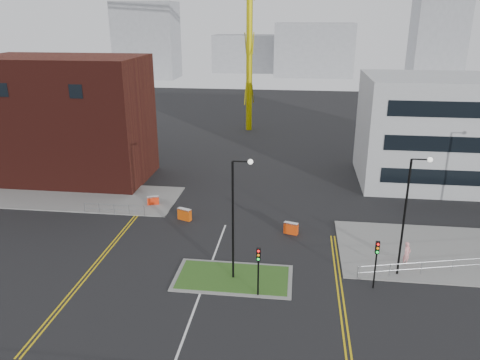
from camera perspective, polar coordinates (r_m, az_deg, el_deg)
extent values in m
plane|color=black|center=(28.95, -7.37, -19.74)|extent=(200.00, 200.00, 0.00)
cube|color=slate|center=(54.05, -22.36, -1.70)|extent=(28.00, 8.00, 0.12)
cube|color=slate|center=(35.00, -0.83, -11.84)|extent=(8.60, 4.60, 0.08)
cube|color=#244918|center=(34.99, -0.83, -11.81)|extent=(8.00, 4.00, 0.12)
cube|color=#401510|center=(57.24, -20.38, 6.95)|extent=(18.00, 10.00, 14.00)
cube|color=black|center=(54.37, -27.08, 9.75)|extent=(1.40, 0.10, 1.40)
cube|color=black|center=(50.35, -19.39, 10.15)|extent=(1.40, 0.10, 1.40)
cube|color=#AAADAF|center=(58.40, 26.94, 5.27)|extent=(25.00, 12.00, 12.00)
cylinder|color=#D1C20C|center=(77.04, 1.17, 18.84)|extent=(1.00, 1.00, 34.74)
cylinder|color=black|center=(32.90, -0.87, -5.19)|extent=(0.16, 0.16, 9.00)
cylinder|color=black|center=(31.21, 0.18, 2.28)|extent=(1.20, 0.10, 0.10)
sphere|color=silver|center=(31.15, 1.28, 2.24)|extent=(0.36, 0.36, 0.36)
cylinder|color=black|center=(35.30, 19.35, -4.58)|extent=(0.16, 0.16, 9.00)
cylinder|color=black|center=(33.95, 21.18, 2.36)|extent=(1.20, 0.10, 0.10)
sphere|color=silver|center=(34.10, 22.16, 2.31)|extent=(0.36, 0.36, 0.36)
cylinder|color=black|center=(32.35, 2.23, -11.68)|extent=(0.12, 0.12, 3.00)
cube|color=black|center=(31.50, 2.27, -9.03)|extent=(0.28, 0.22, 0.90)
sphere|color=red|center=(31.25, 2.26, -8.66)|extent=(0.18, 0.18, 0.18)
sphere|color=orange|center=(31.39, 2.25, -9.15)|extent=(0.18, 0.18, 0.18)
sphere|color=#0CCC33|center=(31.53, 2.24, -9.63)|extent=(0.18, 0.18, 0.18)
cylinder|color=black|center=(34.47, 16.14, -10.40)|extent=(0.12, 0.12, 3.00)
cube|color=black|center=(33.68, 16.41, -7.89)|extent=(0.28, 0.22, 0.90)
sphere|color=red|center=(33.43, 16.49, -7.53)|extent=(0.18, 0.18, 0.18)
sphere|color=orange|center=(33.56, 16.44, -7.99)|extent=(0.18, 0.18, 0.18)
sphere|color=#0CCC33|center=(33.70, 16.39, -8.44)|extent=(0.18, 0.18, 0.18)
cylinder|color=gray|center=(46.49, -15.14, -2.92)|extent=(6.00, 0.04, 0.04)
cylinder|color=gray|center=(46.67, -15.09, -3.49)|extent=(6.00, 0.04, 0.04)
cylinder|color=gray|center=(47.87, -18.42, -3.25)|extent=(0.05, 0.05, 1.10)
cylinder|color=gray|center=(45.65, -11.59, -3.73)|extent=(0.05, 0.05, 1.10)
cylinder|color=gray|center=(35.65, 14.15, -10.91)|extent=(0.05, 0.05, 1.10)
cube|color=silver|center=(30.46, -6.40, -17.41)|extent=(0.15, 30.00, 0.01)
cube|color=gold|center=(39.54, -16.59, -8.85)|extent=(0.12, 24.00, 0.01)
cube|color=gold|center=(39.43, -16.19, -8.90)|extent=(0.12, 24.00, 0.01)
cube|color=gold|center=(33.22, 11.99, -14.27)|extent=(0.12, 20.00, 0.01)
cube|color=gold|center=(33.25, 12.52, -14.28)|extent=(0.12, 20.00, 0.01)
cube|color=gray|center=(149.14, -11.27, 16.35)|extent=(18.00, 12.00, 22.00)
cube|color=gray|center=(151.98, 8.99, 15.39)|extent=(24.00, 12.00, 16.00)
cube|color=gray|center=(151.68, 23.05, 16.42)|extent=(14.00, 12.00, 28.00)
cube|color=gray|center=(162.68, 2.30, 15.15)|extent=(30.00, 12.00, 12.00)
imported|color=pink|center=(38.42, 19.66, -8.46)|extent=(0.83, 0.81, 1.93)
cube|color=red|center=(48.10, -10.55, -2.52)|extent=(1.22, 0.75, 0.97)
cube|color=silver|center=(47.94, -10.58, -2.04)|extent=(1.22, 0.75, 0.12)
cube|color=#D24D0B|center=(44.31, -6.78, -4.18)|extent=(1.40, 0.90, 1.11)
cube|color=silver|center=(44.11, -6.81, -3.58)|extent=(1.40, 0.90, 0.13)
cube|color=#F2450D|center=(41.55, 6.23, -5.87)|extent=(1.32, 0.75, 1.04)
cube|color=silver|center=(41.36, 6.25, -5.28)|extent=(1.32, 0.75, 0.12)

